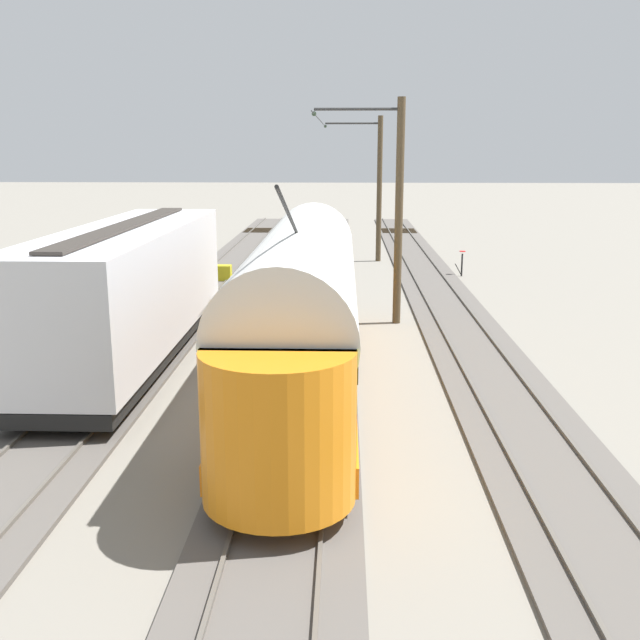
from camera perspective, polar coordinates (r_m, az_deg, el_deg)
ground_plane at (r=24.68m, az=-0.61°, el=-1.10°), size 220.00×220.00×0.00m
track_streetcar_siding at (r=25.28m, az=11.04°, el=-0.88°), size 2.80×80.00×0.18m
track_adjacent_siding at (r=24.97m, az=-0.57°, el=-0.80°), size 2.80×80.00×0.18m
track_third_siding at (r=25.69m, az=-12.00°, el=-0.69°), size 2.80×80.00×0.18m
vintage_streetcar at (r=18.65m, az=-1.37°, el=1.30°), size 2.65×16.59×5.39m
boxcar_adjacent at (r=21.72m, az=-14.59°, el=2.34°), size 2.96×12.61×3.85m
catenary_pole_foreground at (r=40.44m, az=4.52°, el=10.32°), size 3.16×0.28×7.78m
catenary_pole_mid_near at (r=25.76m, az=5.97°, el=8.63°), size 3.16×0.28×7.78m
overhead_wire_run at (r=33.68m, az=0.34°, el=15.18°), size 2.96×18.73×0.18m
switch_stand at (r=36.41m, az=10.97°, el=4.46°), size 0.50×0.30×1.24m
track_end_bumper at (r=34.52m, az=-8.41°, el=3.58°), size 1.80×0.60×0.80m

